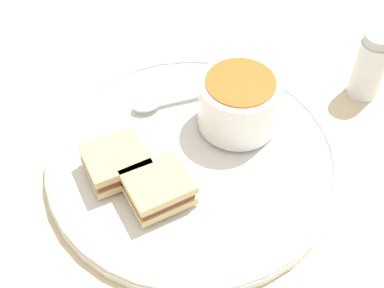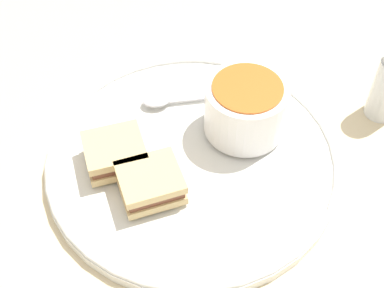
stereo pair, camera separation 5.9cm
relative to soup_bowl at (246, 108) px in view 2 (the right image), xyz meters
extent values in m
plane|color=beige|center=(0.07, 0.01, -0.05)|extent=(2.40, 2.40, 0.00)
cylinder|color=white|center=(0.07, 0.01, -0.04)|extent=(0.33, 0.33, 0.01)
torus|color=white|center=(0.07, 0.01, -0.04)|extent=(0.33, 0.33, 0.01)
cylinder|color=white|center=(0.00, 0.00, -0.03)|extent=(0.05, 0.05, 0.01)
cylinder|color=white|center=(0.00, 0.00, 0.00)|extent=(0.09, 0.09, 0.06)
cylinder|color=orange|center=(0.00, 0.00, 0.03)|extent=(0.08, 0.08, 0.01)
cube|color=silver|center=(0.02, -0.06, -0.03)|extent=(0.09, 0.04, 0.00)
ellipsoid|color=silver|center=(0.08, -0.08, -0.03)|extent=(0.04, 0.03, 0.01)
cube|color=#DBBC7F|center=(0.15, -0.02, -0.03)|extent=(0.07, 0.07, 0.01)
cube|color=brown|center=(0.15, -0.02, -0.02)|extent=(0.07, 0.06, 0.01)
cube|color=#DBBC7F|center=(0.15, -0.02, -0.01)|extent=(0.07, 0.07, 0.01)
cube|color=#DBBC7F|center=(0.13, 0.03, -0.03)|extent=(0.07, 0.07, 0.01)
cube|color=brown|center=(0.13, 0.03, -0.02)|extent=(0.07, 0.06, 0.01)
cube|color=#DBBC7F|center=(0.13, 0.03, -0.01)|extent=(0.07, 0.07, 0.01)
camera|label=1|loc=(0.30, 0.31, 0.44)|focal=50.00mm
camera|label=2|loc=(0.25, 0.34, 0.44)|focal=50.00mm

